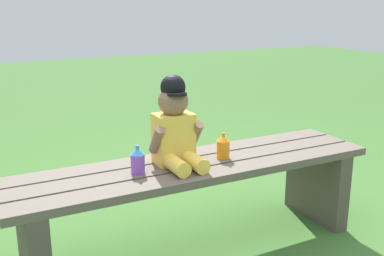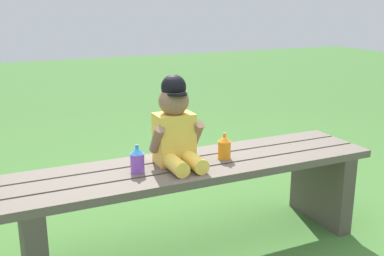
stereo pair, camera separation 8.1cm
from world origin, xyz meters
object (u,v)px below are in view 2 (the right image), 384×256
Objects in this scene: park_bench at (197,189)px; sippy_cup_left at (137,159)px; sippy_cup_right at (224,147)px; child_figure at (176,126)px.

park_bench is 0.34m from sippy_cup_left.
park_bench is at bearing 176.74° from sippy_cup_right.
sippy_cup_right is at bearing -7.19° from child_figure.
child_figure reaches higher than sippy_cup_right.
sippy_cup_right is (0.23, -0.03, -0.12)m from child_figure.
child_figure is 0.23m from sippy_cup_left.
sippy_cup_right is (0.14, -0.01, 0.19)m from park_bench.
child_figure is 0.26m from sippy_cup_right.
park_bench is at bearing 1.58° from sippy_cup_left.
sippy_cup_left is at bearing -171.28° from child_figure.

